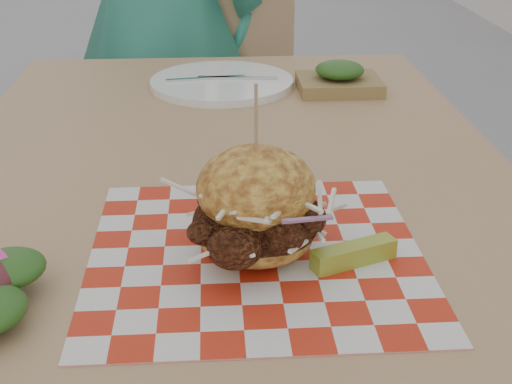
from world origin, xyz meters
TOP-DOWN VIEW (x-y plane):
  - patio_table at (-0.13, -0.03)m, footprint 0.80×1.20m
  - patio_chair at (-0.12, 0.89)m, footprint 0.46×0.47m
  - paper_liner at (-0.11, -0.28)m, footprint 0.36×0.36m
  - sandwich at (-0.11, -0.28)m, footprint 0.17×0.17m
  - pickle_spear at (-0.01, -0.31)m, footprint 0.10×0.05m
  - place_setting at (-0.13, 0.35)m, footprint 0.27×0.27m
  - kraft_tray at (0.08, 0.31)m, footprint 0.15×0.12m

SIDE VIEW (x-z plane):
  - patio_chair at x=-0.12m, z-range 0.08..1.03m
  - patio_table at x=-0.13m, z-range 0.30..1.05m
  - paper_liner at x=-0.11m, z-range 0.75..0.75m
  - place_setting at x=-0.13m, z-range 0.75..0.77m
  - pickle_spear at x=-0.01m, z-range 0.75..0.77m
  - kraft_tray at x=0.08m, z-range 0.74..0.80m
  - sandwich at x=-0.11m, z-range 0.71..0.90m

